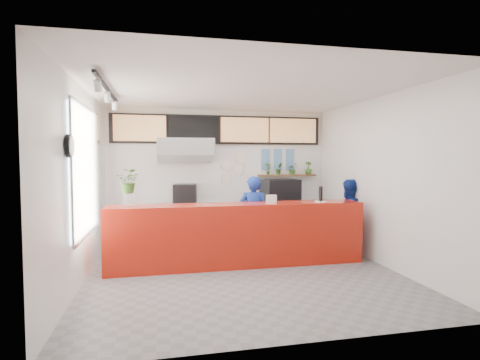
{
  "coord_description": "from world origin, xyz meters",
  "views": [
    {
      "loc": [
        -1.33,
        -6.0,
        1.88
      ],
      "look_at": [
        0.1,
        0.7,
        1.5
      ],
      "focal_mm": 28.0,
      "sensor_mm": 36.0,
      "label": 1
    }
  ],
  "objects_px": {
    "panini_oven": "(185,194)",
    "staff_right": "(348,216)",
    "staff_center": "(253,216)",
    "service_counter": "(238,235)",
    "espresso_machine": "(280,191)",
    "pepper_mill": "(321,194)"
  },
  "relations": [
    {
      "from": "panini_oven",
      "to": "staff_right",
      "type": "relative_size",
      "value": 0.33
    },
    {
      "from": "espresso_machine",
      "to": "pepper_mill",
      "type": "relative_size",
      "value": 2.99
    },
    {
      "from": "staff_right",
      "to": "pepper_mill",
      "type": "relative_size",
      "value": 5.49
    },
    {
      "from": "espresso_machine",
      "to": "service_counter",
      "type": "bearing_deg",
      "value": -135.08
    },
    {
      "from": "staff_center",
      "to": "staff_right",
      "type": "relative_size",
      "value": 1.06
    },
    {
      "from": "service_counter",
      "to": "staff_center",
      "type": "distance_m",
      "value": 0.74
    },
    {
      "from": "panini_oven",
      "to": "staff_center",
      "type": "xyz_separation_m",
      "value": [
        1.23,
        -1.23,
        -0.34
      ]
    },
    {
      "from": "staff_center",
      "to": "staff_right",
      "type": "height_order",
      "value": "staff_center"
    },
    {
      "from": "staff_right",
      "to": "staff_center",
      "type": "bearing_deg",
      "value": -9.09
    },
    {
      "from": "staff_right",
      "to": "pepper_mill",
      "type": "distance_m",
      "value": 1.14
    },
    {
      "from": "staff_center",
      "to": "service_counter",
      "type": "bearing_deg",
      "value": 69.18
    },
    {
      "from": "staff_center",
      "to": "espresso_machine",
      "type": "bearing_deg",
      "value": -111.81
    },
    {
      "from": "espresso_machine",
      "to": "pepper_mill",
      "type": "height_order",
      "value": "espresso_machine"
    },
    {
      "from": "espresso_machine",
      "to": "staff_center",
      "type": "xyz_separation_m",
      "value": [
        -0.95,
        -1.23,
        -0.38
      ]
    },
    {
      "from": "espresso_machine",
      "to": "staff_right",
      "type": "distance_m",
      "value": 1.7
    },
    {
      "from": "service_counter",
      "to": "panini_oven",
      "type": "height_order",
      "value": "panini_oven"
    },
    {
      "from": "pepper_mill",
      "to": "espresso_machine",
      "type": "bearing_deg",
      "value": 95.02
    },
    {
      "from": "espresso_machine",
      "to": "staff_center",
      "type": "height_order",
      "value": "staff_center"
    },
    {
      "from": "staff_center",
      "to": "pepper_mill",
      "type": "height_order",
      "value": "staff_center"
    },
    {
      "from": "staff_center",
      "to": "pepper_mill",
      "type": "relative_size",
      "value": 5.8
    },
    {
      "from": "espresso_machine",
      "to": "pepper_mill",
      "type": "xyz_separation_m",
      "value": [
        0.16,
        -1.86,
        0.09
      ]
    },
    {
      "from": "service_counter",
      "to": "pepper_mill",
      "type": "height_order",
      "value": "pepper_mill"
    }
  ]
}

